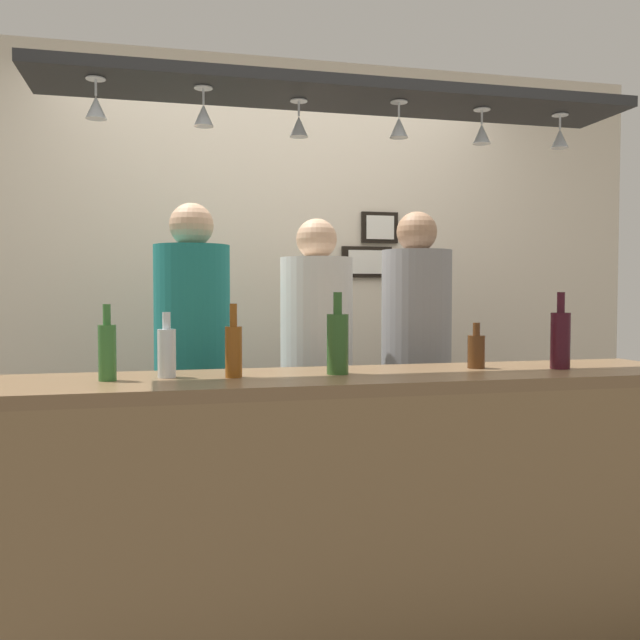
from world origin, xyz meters
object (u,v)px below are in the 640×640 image
Objects in this scene: person_left_teal_shirt at (193,352)px; bottle_wine_dark_red at (560,339)px; picture_frame_lower_pair at (367,262)px; bottle_beer_amber_tall at (234,349)px; bottle_beer_brown_stubby at (476,350)px; person_right_grey_shirt at (416,348)px; bottle_beer_green_import at (107,350)px; bottle_champagne_green at (338,342)px; person_middle_white_patterned_shirt at (317,357)px; bottle_soda_clear at (167,351)px; picture_frame_upper_small at (380,228)px.

person_left_teal_shirt is 1.57m from bottle_wine_dark_red.
bottle_beer_amber_tall is at bearing -123.41° from picture_frame_lower_pair.
person_right_grey_shirt is at bearing 89.38° from bottle_beer_brown_stubby.
person_right_grey_shirt is 6.45× the size of bottle_beer_green_import.
bottle_champagne_green is (0.49, -0.72, 0.09)m from person_left_teal_shirt.
person_right_grey_shirt is at bearing 112.10° from bottle_wine_dark_red.
bottle_beer_brown_stubby is at bearing 2.36° from bottle_beer_green_import.
picture_frame_lower_pair is (-0.35, 1.43, 0.36)m from bottle_wine_dark_red.
person_middle_white_patterned_shirt is 0.97× the size of person_right_grey_shirt.
bottle_beer_brown_stubby is at bearing -88.54° from picture_frame_lower_pair.
bottle_soda_clear is 0.88× the size of bottle_beer_amber_tall.
bottle_champagne_green is 0.81m from bottle_beer_green_import.
bottle_beer_green_import is at bearing -152.83° from person_right_grey_shirt.
person_left_teal_shirt is 6.48× the size of bottle_beer_green_import.
bottle_soda_clear is 0.88× the size of bottle_beer_green_import.
person_middle_white_patterned_shirt is 0.83m from bottle_beer_brown_stubby.
bottle_beer_brown_stubby is (0.49, -0.66, 0.08)m from person_middle_white_patterned_shirt.
bottle_soda_clear is at bearing 166.88° from bottle_beer_amber_tall.
person_right_grey_shirt is 5.59× the size of bottle_wine_dark_red.
bottle_beer_green_import is (-0.81, 0.00, -0.01)m from bottle_champagne_green.
person_middle_white_patterned_shirt is 7.08× the size of bottle_soda_clear.
person_right_grey_shirt is 1.37m from bottle_soda_clear.
picture_frame_upper_small is at bearing 54.43° from bottle_beer_amber_tall.
bottle_beer_amber_tall is (0.23, -0.05, 0.01)m from bottle_soda_clear.
bottle_beer_amber_tall is at bearing -13.12° from bottle_soda_clear.
person_right_grey_shirt reaches higher than bottle_beer_brown_stubby.
bottle_champagne_green is 1.67× the size of bottle_beer_brown_stubby.
bottle_beer_brown_stubby is 1.39m from bottle_beer_green_import.
picture_frame_upper_small is (0.62, 1.40, 0.56)m from bottle_champagne_green.
bottle_soda_clear is 0.20m from bottle_beer_green_import.
picture_frame_lower_pair is (0.93, 1.41, 0.37)m from bottle_beer_amber_tall.
bottle_wine_dark_red is 1.27m from bottle_beer_amber_tall.
bottle_beer_brown_stubby is 0.69× the size of bottle_beer_green_import.
picture_frame_upper_small is at bearing 44.29° from bottle_beer_green_import.
bottle_soda_clear is (-0.61, 0.04, -0.03)m from bottle_champagne_green.
bottle_beer_brown_stubby is (0.58, 0.06, -0.05)m from bottle_champagne_green.
bottle_soda_clear is at bearing -132.38° from picture_frame_upper_small.
bottle_beer_amber_tall reaches higher than bottle_soda_clear.
picture_frame_upper_small is (1.01, 1.41, 0.58)m from bottle_beer_amber_tall.
person_left_teal_shirt reaches higher than person_middle_white_patterned_shirt.
bottle_champagne_green is at bearing 1.33° from bottle_beer_amber_tall.
person_right_grey_shirt is 7.29× the size of bottle_soda_clear.
bottle_wine_dark_red is 1.36× the size of picture_frame_upper_small.
person_right_grey_shirt reaches higher than bottle_beer_green_import.
person_left_teal_shirt is 7.33× the size of bottle_soda_clear.
bottle_champagne_green is (-0.09, -0.72, 0.12)m from person_middle_white_patterned_shirt.
picture_frame_lower_pair reaches higher than bottle_champagne_green.
person_left_teal_shirt reaches higher than picture_frame_lower_pair.
picture_frame_upper_small is at bearing 88.12° from bottle_beer_brown_stubby.
bottle_champagne_green is 1.15× the size of bottle_beer_green_import.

